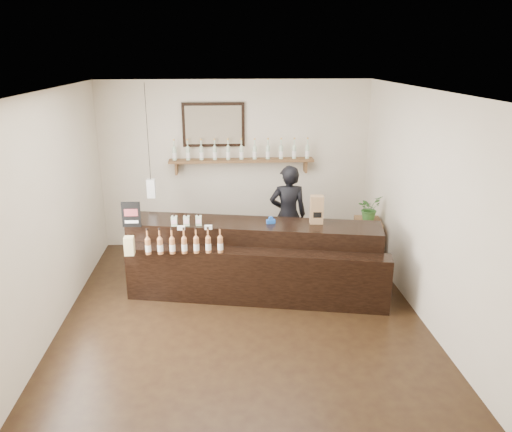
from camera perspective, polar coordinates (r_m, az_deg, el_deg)
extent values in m
plane|color=black|center=(6.62, -1.60, -10.81)|extent=(5.00, 5.00, 0.00)
plane|color=beige|center=(8.48, -2.38, 5.88)|extent=(4.50, 0.00, 4.50)
plane|color=beige|center=(3.75, -0.19, -10.59)|extent=(4.50, 0.00, 4.50)
plane|color=beige|center=(6.39, -22.30, 0.37)|extent=(0.00, 5.00, 5.00)
plane|color=beige|center=(6.54, 18.40, 1.20)|extent=(0.00, 5.00, 5.00)
plane|color=white|center=(5.80, -1.85, 14.16)|extent=(5.00, 5.00, 0.00)
cube|color=brown|center=(8.34, -1.67, 6.37)|extent=(2.40, 0.25, 0.04)
cube|color=brown|center=(8.42, -9.07, 5.43)|extent=(0.04, 0.20, 0.20)
cube|color=brown|center=(8.50, 5.66, 5.69)|extent=(0.04, 0.20, 0.20)
cube|color=black|center=(8.33, -4.88, 10.36)|extent=(1.02, 0.04, 0.72)
cube|color=#49402F|center=(8.31, -4.88, 10.33)|extent=(0.92, 0.01, 0.62)
cube|color=white|center=(7.72, -11.88, 3.11)|extent=(0.12, 0.12, 0.28)
cylinder|color=black|center=(7.55, -12.30, 9.31)|extent=(0.01, 0.01, 1.41)
cylinder|color=beige|center=(8.34, -9.31, 7.01)|extent=(0.07, 0.07, 0.20)
cone|color=beige|center=(8.32, -9.35, 7.86)|extent=(0.07, 0.07, 0.05)
cylinder|color=beige|center=(8.31, -9.37, 8.27)|extent=(0.02, 0.02, 0.07)
cylinder|color=#BF8938|center=(8.30, -9.39, 8.59)|extent=(0.03, 0.03, 0.02)
cylinder|color=white|center=(8.35, -9.30, 6.87)|extent=(0.07, 0.07, 0.09)
cylinder|color=beige|center=(8.33, -7.79, 7.05)|extent=(0.07, 0.07, 0.20)
cone|color=beige|center=(8.30, -7.83, 7.91)|extent=(0.07, 0.07, 0.05)
cylinder|color=beige|center=(8.29, -7.84, 8.32)|extent=(0.02, 0.02, 0.07)
cylinder|color=#BF8938|center=(8.28, -7.86, 8.64)|extent=(0.03, 0.03, 0.02)
cylinder|color=white|center=(8.33, -7.78, 6.92)|extent=(0.07, 0.07, 0.09)
cylinder|color=beige|center=(8.31, -6.26, 7.10)|extent=(0.07, 0.07, 0.20)
cone|color=beige|center=(8.29, -6.29, 7.96)|extent=(0.07, 0.07, 0.05)
cylinder|color=beige|center=(8.28, -6.31, 8.37)|extent=(0.02, 0.02, 0.07)
cylinder|color=#BF8938|center=(8.27, -6.32, 8.69)|extent=(0.03, 0.03, 0.02)
cylinder|color=white|center=(8.32, -6.26, 6.96)|extent=(0.07, 0.07, 0.09)
cylinder|color=beige|center=(8.31, -4.74, 7.13)|extent=(0.07, 0.07, 0.20)
cone|color=beige|center=(8.28, -4.76, 8.00)|extent=(0.07, 0.07, 0.05)
cylinder|color=beige|center=(8.27, -4.77, 8.40)|extent=(0.02, 0.02, 0.07)
cylinder|color=#BF8938|center=(8.27, -4.78, 8.73)|extent=(0.03, 0.03, 0.02)
cylinder|color=white|center=(8.31, -4.73, 7.00)|extent=(0.07, 0.07, 0.09)
cylinder|color=beige|center=(8.31, -3.21, 7.17)|extent=(0.07, 0.07, 0.20)
cone|color=beige|center=(8.28, -3.22, 8.03)|extent=(0.07, 0.07, 0.05)
cylinder|color=beige|center=(8.27, -3.23, 8.44)|extent=(0.02, 0.02, 0.07)
cylinder|color=#BF8938|center=(8.26, -3.24, 8.76)|extent=(0.03, 0.03, 0.02)
cylinder|color=white|center=(8.31, -3.21, 7.03)|extent=(0.07, 0.07, 0.09)
cylinder|color=beige|center=(8.31, -1.68, 7.19)|extent=(0.07, 0.07, 0.20)
cone|color=beige|center=(8.29, -1.69, 8.06)|extent=(0.07, 0.07, 0.05)
cylinder|color=beige|center=(8.28, -1.69, 8.46)|extent=(0.02, 0.02, 0.07)
cylinder|color=#BF8938|center=(8.27, -1.69, 8.79)|extent=(0.03, 0.03, 0.02)
cylinder|color=white|center=(8.32, -1.68, 7.06)|extent=(0.07, 0.07, 0.09)
cylinder|color=beige|center=(8.32, -0.15, 7.22)|extent=(0.07, 0.07, 0.20)
cone|color=beige|center=(8.30, -0.16, 8.08)|extent=(0.07, 0.07, 0.05)
cylinder|color=beige|center=(8.29, -0.16, 8.49)|extent=(0.02, 0.02, 0.07)
cylinder|color=#BF8938|center=(8.28, -0.16, 8.81)|extent=(0.03, 0.03, 0.02)
cylinder|color=white|center=(8.33, -0.15, 7.08)|extent=(0.07, 0.07, 0.09)
cylinder|color=beige|center=(8.34, 1.37, 7.23)|extent=(0.07, 0.07, 0.20)
cone|color=beige|center=(8.32, 1.37, 8.09)|extent=(0.07, 0.07, 0.05)
cylinder|color=beige|center=(8.31, 1.38, 8.50)|extent=(0.02, 0.02, 0.07)
cylinder|color=#BF8938|center=(8.30, 1.38, 8.82)|extent=(0.03, 0.03, 0.02)
cylinder|color=white|center=(8.34, 1.37, 7.10)|extent=(0.07, 0.07, 0.09)
cylinder|color=beige|center=(8.36, 2.88, 7.25)|extent=(0.07, 0.07, 0.20)
cone|color=beige|center=(8.34, 2.89, 8.10)|extent=(0.07, 0.07, 0.05)
cylinder|color=beige|center=(8.33, 2.90, 8.51)|extent=(0.02, 0.02, 0.07)
cylinder|color=#BF8938|center=(8.32, 2.91, 8.83)|extent=(0.03, 0.03, 0.02)
cylinder|color=white|center=(8.37, 2.88, 7.11)|extent=(0.07, 0.07, 0.09)
cylinder|color=beige|center=(8.39, 4.38, 7.25)|extent=(0.07, 0.07, 0.20)
cone|color=beige|center=(8.37, 4.40, 8.11)|extent=(0.07, 0.07, 0.05)
cylinder|color=beige|center=(8.36, 4.41, 8.51)|extent=(0.02, 0.02, 0.07)
cylinder|color=#BF8938|center=(8.35, 4.42, 8.83)|extent=(0.03, 0.03, 0.02)
cylinder|color=white|center=(8.39, 4.38, 7.12)|extent=(0.07, 0.07, 0.09)
cylinder|color=beige|center=(8.42, 5.88, 7.26)|extent=(0.07, 0.07, 0.20)
cone|color=beige|center=(8.40, 5.91, 8.11)|extent=(0.07, 0.07, 0.05)
cylinder|color=beige|center=(8.39, 5.92, 8.51)|extent=(0.02, 0.02, 0.07)
cylinder|color=#BF8938|center=(8.38, 5.93, 8.83)|extent=(0.03, 0.03, 0.02)
cylinder|color=white|center=(8.43, 5.87, 7.12)|extent=(0.07, 0.07, 0.09)
cube|color=black|center=(7.04, -0.27, -4.52)|extent=(3.54, 1.29, 0.98)
cube|color=black|center=(6.67, -0.01, -6.99)|extent=(3.48, 0.98, 0.74)
cube|color=white|center=(6.66, -8.56, -1.35)|extent=(0.10, 0.04, 0.05)
cube|color=white|center=(6.64, -5.47, -1.29)|extent=(0.10, 0.04, 0.05)
cube|color=#CEBE7E|center=(6.60, -14.24, -3.80)|extent=(0.12, 0.12, 0.12)
cube|color=#CEBE7E|center=(6.56, -14.32, -2.83)|extent=(0.12, 0.12, 0.12)
cube|color=beige|center=(6.82, -9.32, -0.57)|extent=(0.08, 0.08, 0.13)
cube|color=#FDC5D5|center=(6.78, -9.36, -0.69)|extent=(0.07, 0.00, 0.06)
cylinder|color=black|center=(6.79, -9.36, 0.09)|extent=(0.02, 0.02, 0.03)
cube|color=beige|center=(6.81, -7.95, -0.54)|extent=(0.08, 0.08, 0.13)
cube|color=#FDC5D5|center=(6.76, -7.97, -0.66)|extent=(0.07, 0.00, 0.06)
cylinder|color=black|center=(6.78, -7.98, 0.12)|extent=(0.02, 0.02, 0.03)
cube|color=beige|center=(6.80, -6.57, -0.51)|extent=(0.08, 0.08, 0.13)
cube|color=#FDC5D5|center=(6.75, -6.58, -0.63)|extent=(0.07, 0.00, 0.06)
cylinder|color=black|center=(6.77, -6.59, 0.15)|extent=(0.02, 0.02, 0.03)
cylinder|color=#AF6B3B|center=(6.54, -12.24, -3.44)|extent=(0.07, 0.07, 0.20)
cone|color=#AF6B3B|center=(6.50, -12.31, -2.40)|extent=(0.07, 0.07, 0.05)
cylinder|color=#AF6B3B|center=(6.48, -12.35, -1.90)|extent=(0.02, 0.02, 0.07)
cylinder|color=black|center=(6.46, -12.37, -1.51)|extent=(0.03, 0.03, 0.02)
cylinder|color=white|center=(6.55, -12.22, -3.61)|extent=(0.07, 0.07, 0.09)
cylinder|color=#AF6B3B|center=(6.52, -10.90, -3.42)|extent=(0.07, 0.07, 0.20)
cone|color=#AF6B3B|center=(6.48, -10.96, -2.38)|extent=(0.07, 0.07, 0.05)
cylinder|color=#AF6B3B|center=(6.46, -10.99, -1.88)|extent=(0.02, 0.02, 0.07)
cylinder|color=black|center=(6.44, -11.02, -1.49)|extent=(0.03, 0.03, 0.02)
cylinder|color=white|center=(6.53, -10.89, -3.59)|extent=(0.07, 0.07, 0.09)
cylinder|color=#AF6B3B|center=(6.50, -9.55, -3.40)|extent=(0.07, 0.07, 0.20)
cone|color=#AF6B3B|center=(6.46, -9.61, -2.35)|extent=(0.07, 0.07, 0.05)
cylinder|color=#AF6B3B|center=(6.44, -9.63, -1.85)|extent=(0.02, 0.02, 0.07)
cylinder|color=black|center=(6.42, -9.66, -1.46)|extent=(0.03, 0.03, 0.02)
cylinder|color=white|center=(6.51, -9.54, -3.57)|extent=(0.07, 0.07, 0.09)
cylinder|color=#AF6B3B|center=(6.49, -8.19, -3.38)|extent=(0.07, 0.07, 0.20)
cone|color=#AF6B3B|center=(6.45, -8.24, -2.33)|extent=(0.07, 0.07, 0.05)
cylinder|color=#AF6B3B|center=(6.42, -8.27, -1.83)|extent=(0.02, 0.02, 0.07)
cylinder|color=black|center=(6.41, -8.29, -1.43)|extent=(0.03, 0.03, 0.02)
cylinder|color=white|center=(6.50, -8.19, -3.55)|extent=(0.07, 0.07, 0.09)
cylinder|color=#AF6B3B|center=(6.48, -6.83, -3.36)|extent=(0.07, 0.07, 0.20)
cone|color=#AF6B3B|center=(6.43, -6.88, -2.31)|extent=(0.07, 0.07, 0.05)
cylinder|color=#AF6B3B|center=(6.41, -6.90, -1.80)|extent=(0.02, 0.02, 0.07)
cylinder|color=black|center=(6.40, -6.91, -1.41)|extent=(0.03, 0.03, 0.02)
cylinder|color=white|center=(6.49, -6.83, -3.53)|extent=(0.07, 0.07, 0.09)
cylinder|color=#AF6B3B|center=(6.47, -5.47, -3.33)|extent=(0.07, 0.07, 0.20)
cone|color=#AF6B3B|center=(6.43, -5.51, -2.28)|extent=(0.07, 0.07, 0.05)
cylinder|color=#AF6B3B|center=(6.41, -5.52, -1.78)|extent=(0.02, 0.02, 0.07)
cylinder|color=black|center=(6.39, -5.53, -1.38)|extent=(0.03, 0.03, 0.02)
cylinder|color=white|center=(6.48, -5.47, -3.50)|extent=(0.07, 0.07, 0.09)
cylinder|color=#AF6B3B|center=(6.47, -4.11, -3.31)|extent=(0.07, 0.07, 0.20)
cone|color=#AF6B3B|center=(6.42, -4.13, -2.25)|extent=(0.07, 0.07, 0.05)
cylinder|color=#AF6B3B|center=(6.40, -4.14, -1.75)|extent=(0.02, 0.02, 0.07)
cylinder|color=black|center=(6.39, -4.15, -1.35)|extent=(0.03, 0.03, 0.02)
cylinder|color=white|center=(6.48, -4.10, -3.47)|extent=(0.07, 0.07, 0.09)
cube|color=black|center=(6.86, -14.07, 0.17)|extent=(0.25, 0.03, 0.35)
cube|color=#933538|center=(6.84, -14.11, 0.38)|extent=(0.18, 0.01, 0.10)
cube|color=white|center=(6.88, -14.03, -0.65)|extent=(0.18, 0.01, 0.04)
cube|color=#8D6344|center=(6.84, 6.94, 0.73)|extent=(0.19, 0.15, 0.39)
cube|color=black|center=(6.80, 7.03, 0.11)|extent=(0.11, 0.01, 0.08)
cube|color=blue|center=(6.83, 1.70, -0.64)|extent=(0.13, 0.07, 0.06)
cylinder|color=blue|center=(6.82, 1.71, -0.30)|extent=(0.07, 0.04, 0.06)
cube|color=brown|center=(7.96, 12.53, -3.07)|extent=(0.45, 0.57, 0.76)
imported|color=#336428|center=(7.78, 12.81, 0.87)|extent=(0.46, 0.45, 0.39)
imported|color=black|center=(7.75, 3.68, 0.82)|extent=(0.66, 0.43, 1.79)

